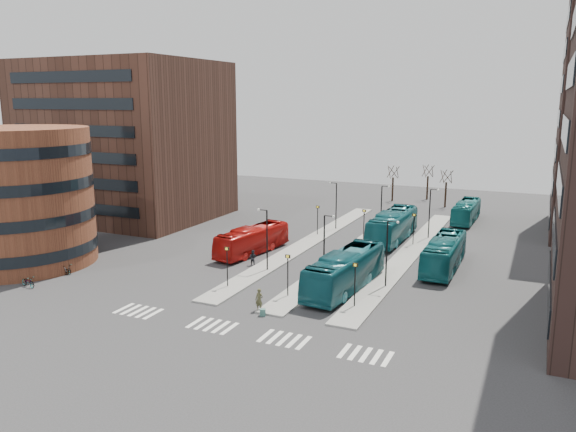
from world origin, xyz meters
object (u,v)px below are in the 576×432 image
at_px(teal_bus_b, 393,226).
at_px(commuter_b, 316,272).
at_px(commuter_a, 253,257).
at_px(bicycle_mid, 62,270).
at_px(teal_bus_c, 444,253).
at_px(commuter_c, 338,272).
at_px(traveller, 259,300).
at_px(red_bus, 252,240).
at_px(teal_bus_d, 466,211).
at_px(bicycle_near, 28,282).
at_px(bicycle_far, 67,268).
at_px(teal_bus_a, 345,271).
at_px(suitcase, 263,312).

relative_size(teal_bus_b, commuter_b, 7.12).
height_order(commuter_a, bicycle_mid, commuter_a).
bearing_deg(teal_bus_c, commuter_c, -137.91).
bearing_deg(commuter_b, traveller, 177.68).
xyz_separation_m(red_bus, bicycle_mid, (-13.15, -14.66, -1.02)).
bearing_deg(teal_bus_d, teal_bus_c, -86.26).
distance_m(bicycle_near, bicycle_far, 4.61).
height_order(teal_bus_a, commuter_a, teal_bus_a).
bearing_deg(suitcase, commuter_a, 97.89).
distance_m(teal_bus_d, commuter_a, 35.27).
relative_size(teal_bus_a, bicycle_near, 6.67).
relative_size(suitcase, commuter_b, 0.30).
xyz_separation_m(teal_bus_b, teal_bus_c, (7.61, -9.28, -0.19)).
bearing_deg(suitcase, bicycle_far, 151.66).
bearing_deg(suitcase, teal_bus_a, 42.65).
relative_size(red_bus, bicycle_far, 6.16).
xyz_separation_m(teal_bus_d, bicycle_far, (-32.45, -40.83, -1.02)).
xyz_separation_m(teal_bus_b, bicycle_near, (-25.80, -30.68, -1.33)).
bearing_deg(suitcase, teal_bus_d, 53.58).
bearing_deg(bicycle_near, bicycle_far, 10.05).
xyz_separation_m(traveller, commuter_b, (1.39, 8.83, -0.00)).
relative_size(teal_bus_b, traveller, 7.11).
bearing_deg(commuter_b, suitcase, -177.03).
distance_m(teal_bus_c, teal_bus_d, 24.06).
relative_size(bicycle_mid, bicycle_far, 0.93).
bearing_deg(teal_bus_b, traveller, -97.59).
bearing_deg(traveller, bicycle_mid, -179.91).
bearing_deg(bicycle_mid, bicycle_near, 168.40).
distance_m(teal_bus_c, bicycle_mid, 37.72).
bearing_deg(teal_bus_b, commuter_b, -97.31).
relative_size(bicycle_near, bicycle_mid, 1.15).
bearing_deg(teal_bus_a, teal_bus_d, 84.26).
distance_m(commuter_c, bicycle_mid, 26.76).
bearing_deg(bicycle_mid, commuter_c, -80.13).
bearing_deg(teal_bus_d, commuter_b, -104.17).
height_order(commuter_a, commuter_b, commuter_b).
bearing_deg(commuter_c, commuter_a, -68.77).
height_order(teal_bus_c, commuter_a, teal_bus_c).
distance_m(red_bus, bicycle_near, 22.79).
bearing_deg(bicycle_mid, teal_bus_c, -73.99).
bearing_deg(teal_bus_b, red_bus, -135.53).
xyz_separation_m(suitcase, commuter_a, (-7.27, 11.95, 0.52)).
xyz_separation_m(suitcase, red_bus, (-9.43, 15.91, 1.23)).
xyz_separation_m(traveller, commuter_c, (3.08, 10.17, -0.16)).
bearing_deg(commuter_a, teal_bus_b, -121.20).
bearing_deg(commuter_c, bicycle_far, -43.32).
bearing_deg(bicycle_near, teal_bus_b, -30.01).
height_order(traveller, bicycle_mid, traveller).
height_order(teal_bus_d, bicycle_mid, teal_bus_d).
height_order(suitcase, teal_bus_b, teal_bus_b).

